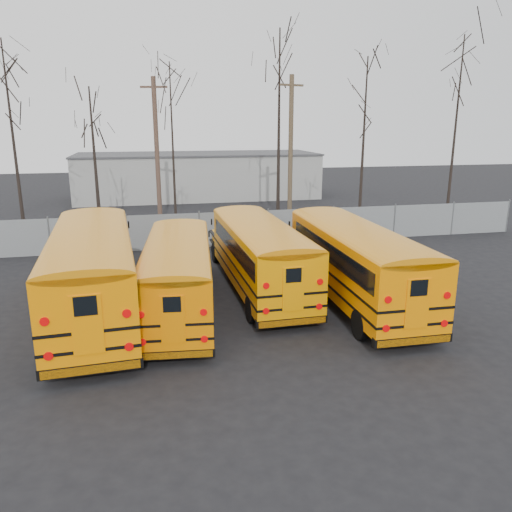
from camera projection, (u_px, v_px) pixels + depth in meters
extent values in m
plane|color=black|center=(238.00, 330.00, 17.14)|extent=(120.00, 120.00, 0.00)
cube|color=gray|center=(200.00, 230.00, 28.20)|extent=(40.00, 0.04, 2.00)
cube|color=#A0A09B|center=(198.00, 176.00, 47.23)|extent=(22.00, 8.00, 4.00)
cylinder|color=black|center=(49.00, 349.00, 14.45)|extent=(0.37, 1.09, 1.07)
cylinder|color=black|center=(135.00, 340.00, 15.10)|extent=(0.37, 1.09, 1.07)
cylinder|color=black|center=(71.00, 266.00, 22.83)|extent=(0.37, 1.09, 1.07)
cylinder|color=black|center=(125.00, 262.00, 23.48)|extent=(0.37, 1.09, 1.07)
cube|color=#FF8601|center=(93.00, 271.00, 17.69)|extent=(3.32, 10.15, 2.53)
cube|color=#FF8601|center=(97.00, 251.00, 23.37)|extent=(2.53, 1.98, 1.07)
cube|color=black|center=(91.00, 257.00, 17.35)|extent=(3.30, 9.08, 0.75)
cube|color=black|center=(95.00, 284.00, 18.74)|extent=(3.48, 11.99, 0.10)
cube|color=black|center=(94.00, 271.00, 18.60)|extent=(3.48, 11.99, 0.10)
cube|color=black|center=(91.00, 368.00, 13.49)|extent=(2.76, 0.41, 0.30)
cube|color=black|center=(99.00, 258.00, 24.32)|extent=(2.59, 0.38, 0.28)
cube|color=#FF8601|center=(87.00, 325.00, 13.05)|extent=(0.81, 0.09, 1.67)
cylinder|color=#B20505|center=(48.00, 356.00, 12.96)|extent=(0.24, 0.06, 0.24)
cylinder|color=#B20505|center=(129.00, 347.00, 13.51)|extent=(0.24, 0.06, 0.24)
cylinder|color=#B20505|center=(44.00, 322.00, 12.71)|extent=(0.24, 0.06, 0.24)
cylinder|color=#B20505|center=(127.00, 314.00, 13.26)|extent=(0.24, 0.06, 0.24)
cylinder|color=black|center=(142.00, 337.00, 15.48)|extent=(0.35, 0.94, 0.92)
cylinder|color=black|center=(209.00, 334.00, 15.71)|extent=(0.35, 0.94, 0.92)
cylinder|color=black|center=(159.00, 267.00, 22.89)|extent=(0.35, 0.94, 0.92)
cylinder|color=black|center=(205.00, 266.00, 23.12)|extent=(0.35, 0.94, 0.92)
cube|color=orange|center=(178.00, 274.00, 18.18)|extent=(3.13, 8.74, 2.16)
cube|color=orange|center=(182.00, 255.00, 23.20)|extent=(2.21, 1.76, 0.92)
cube|color=black|center=(177.00, 263.00, 17.88)|extent=(3.08, 7.82, 0.64)
cube|color=black|center=(179.00, 285.00, 19.11)|extent=(3.31, 10.31, 0.08)
cube|color=black|center=(179.00, 274.00, 18.99)|extent=(3.31, 10.31, 0.08)
cube|color=black|center=(175.00, 354.00, 14.46)|extent=(2.36, 0.43, 0.26)
cube|color=black|center=(183.00, 262.00, 24.03)|extent=(2.21, 0.40, 0.24)
cube|color=orange|center=(173.00, 320.00, 14.08)|extent=(0.69, 0.10, 1.43)
cylinder|color=#B20505|center=(143.00, 342.00, 14.14)|extent=(0.20, 0.06, 0.20)
cylinder|color=#B20505|center=(204.00, 339.00, 14.34)|extent=(0.20, 0.06, 0.20)
cylinder|color=#B20505|center=(141.00, 315.00, 13.93)|extent=(0.20, 0.06, 0.20)
cylinder|color=#B20505|center=(204.00, 312.00, 14.12)|extent=(0.20, 0.06, 0.20)
cylinder|color=black|center=(251.00, 309.00, 17.70)|extent=(0.29, 0.98, 0.97)
cylinder|color=black|center=(310.00, 304.00, 18.19)|extent=(0.29, 0.98, 0.97)
cylinder|color=black|center=(216.00, 253.00, 25.36)|extent=(0.29, 0.98, 0.97)
cylinder|color=black|center=(257.00, 250.00, 25.86)|extent=(0.29, 0.98, 0.97)
cube|color=orange|center=(260.00, 254.00, 20.61)|extent=(2.61, 9.08, 2.28)
cube|color=orange|center=(235.00, 241.00, 25.80)|extent=(2.22, 1.69, 0.97)
cube|color=black|center=(261.00, 243.00, 20.30)|extent=(2.63, 8.11, 0.68)
cube|color=black|center=(256.00, 265.00, 21.57)|extent=(2.67, 10.75, 0.09)
cube|color=black|center=(256.00, 254.00, 21.45)|extent=(2.67, 10.75, 0.09)
cube|color=black|center=(292.00, 321.00, 16.77)|extent=(2.49, 0.26, 0.27)
cube|color=black|center=(233.00, 247.00, 26.67)|extent=(2.34, 0.24, 0.25)
cube|color=orange|center=(293.00, 289.00, 16.37)|extent=(0.73, 0.05, 1.51)
cylinder|color=#B20505|center=(266.00, 311.00, 16.33)|extent=(0.21, 0.04, 0.21)
cylinder|color=#B20505|center=(319.00, 307.00, 16.74)|extent=(0.21, 0.04, 0.21)
cylinder|color=#B20505|center=(266.00, 286.00, 16.10)|extent=(0.21, 0.04, 0.21)
cylinder|color=#B20505|center=(320.00, 282.00, 16.52)|extent=(0.21, 0.04, 0.21)
cylinder|color=black|center=(360.00, 325.00, 16.30)|extent=(0.29, 1.01, 1.01)
cylinder|color=black|center=(424.00, 319.00, 16.75)|extent=(0.29, 1.01, 1.01)
cylinder|color=black|center=(291.00, 258.00, 24.32)|extent=(0.29, 1.01, 1.01)
cylinder|color=black|center=(335.00, 256.00, 24.77)|extent=(0.29, 1.01, 1.01)
cube|color=orange|center=(356.00, 261.00, 19.32)|extent=(2.64, 9.42, 2.37)
cube|color=orange|center=(311.00, 245.00, 24.75)|extent=(2.29, 1.74, 1.01)
cube|color=black|center=(359.00, 249.00, 18.99)|extent=(2.67, 8.41, 0.71)
cube|color=black|center=(347.00, 273.00, 20.32)|extent=(2.69, 11.15, 0.09)
cube|color=black|center=(347.00, 261.00, 20.19)|extent=(2.69, 11.15, 0.09)
cube|color=black|center=(412.00, 340.00, 15.30)|extent=(2.59, 0.25, 0.28)
cube|color=black|center=(306.00, 252.00, 25.66)|extent=(2.42, 0.23, 0.26)
cube|color=orange|center=(417.00, 304.00, 14.88)|extent=(0.76, 0.05, 1.56)
cylinder|color=#B20505|center=(386.00, 328.00, 14.87)|extent=(0.22, 0.04, 0.22)
cylinder|color=#B20505|center=(444.00, 323.00, 15.24)|extent=(0.22, 0.04, 0.22)
cylinder|color=#B20505|center=(388.00, 300.00, 14.63)|extent=(0.22, 0.04, 0.22)
cylinder|color=#B20505|center=(447.00, 295.00, 15.00)|extent=(0.22, 0.04, 0.22)
cylinder|color=brown|center=(157.00, 154.00, 32.76)|extent=(0.30, 0.30, 9.73)
cube|color=brown|center=(154.00, 87.00, 31.66)|extent=(1.72, 0.49, 0.13)
cylinder|color=brown|center=(291.00, 152.00, 33.41)|extent=(0.31, 0.31, 9.91)
cube|color=brown|center=(292.00, 85.00, 32.30)|extent=(1.72, 0.64, 0.13)
cone|color=black|center=(14.00, 143.00, 29.32)|extent=(0.26, 0.26, 11.49)
cone|color=black|center=(95.00, 162.00, 31.30)|extent=(0.26, 0.26, 9.02)
cone|color=black|center=(173.00, 154.00, 29.23)|extent=(0.26, 0.26, 10.21)
cone|color=black|center=(279.00, 130.00, 33.70)|extent=(0.26, 0.26, 12.81)
cone|color=black|center=(363.00, 148.00, 30.86)|extent=(0.26, 0.26, 10.70)
cone|color=black|center=(455.00, 134.00, 33.35)|extent=(0.26, 0.26, 12.35)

